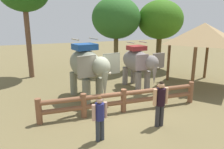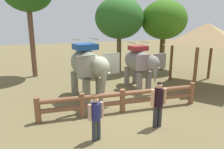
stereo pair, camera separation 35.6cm
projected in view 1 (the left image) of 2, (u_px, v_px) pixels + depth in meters
name	position (u px, v px, depth m)	size (l,w,h in m)	color
ground_plane	(121.00, 110.00, 9.67)	(60.00, 60.00, 0.00)	brown
log_fence	(124.00, 99.00, 9.33)	(7.34, 0.75, 1.05)	brown
elephant_near_left	(87.00, 66.00, 10.52)	(2.09, 3.69, 3.11)	gray
elephant_center	(138.00, 63.00, 12.45)	(1.83, 3.22, 2.75)	gray
tourist_woman_in_black	(100.00, 115.00, 7.01)	(0.56, 0.35, 1.59)	#2D333F
tourist_man_in_blue	(160.00, 101.00, 7.95)	(0.64, 0.36, 1.81)	#2D2C30
thatched_shelter	(204.00, 34.00, 12.62)	(4.47, 4.47, 3.82)	brown
tree_far_left	(160.00, 20.00, 16.77)	(3.58, 3.58, 5.52)	brown
tree_far_right	(116.00, 18.00, 16.11)	(3.70, 3.70, 5.70)	brown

